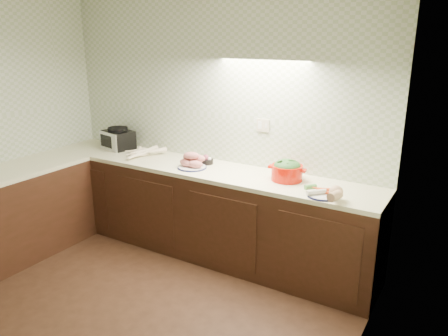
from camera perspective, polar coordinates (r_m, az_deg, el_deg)
The scene contains 8 objects.
room at distance 3.05m, azimuth -19.68°, elevation 6.26°, with size 3.60×3.60×2.60m.
counter at distance 4.32m, azimuth -17.03°, elevation -6.89°, with size 3.60×3.60×0.90m.
toaster_oven at distance 5.10m, azimuth -13.69°, elevation 3.73°, with size 0.39×0.34×0.24m.
parsnip_pile at distance 4.77m, azimuth -10.65°, elevation 2.04°, with size 0.43×0.43×0.09m.
sweet_potato_plate at distance 4.25m, azimuth -4.17°, elevation 0.79°, with size 0.28×0.28×0.16m.
onion_bowl at distance 4.38m, azimuth -2.27°, elevation 1.01°, with size 0.13×0.13×0.09m.
dutch_oven at distance 3.91m, azimuth 8.23°, elevation -0.27°, with size 0.35×0.30×0.19m.
veg_plate at distance 3.57m, azimuth 13.49°, elevation -3.16°, with size 0.39×0.29×0.12m.
Camera 1 is at (2.33, -1.90, 2.15)m, focal length 35.00 mm.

